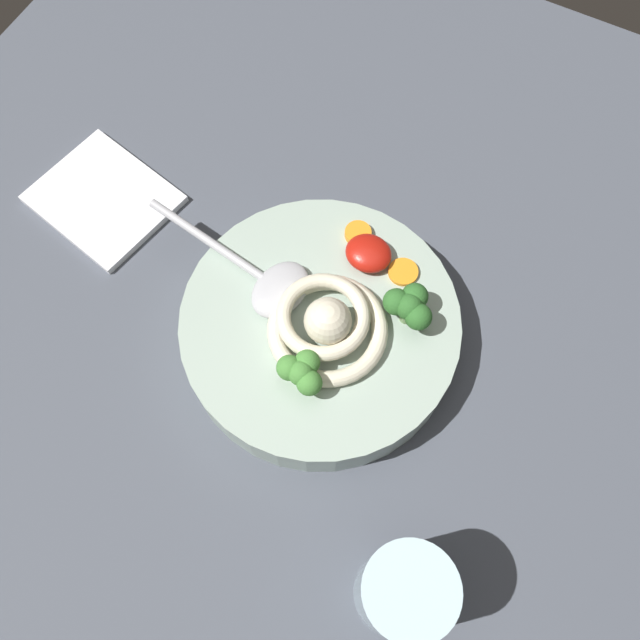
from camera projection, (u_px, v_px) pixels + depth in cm
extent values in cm
cube|color=#474C56|center=(337.00, 387.00, 63.12)|extent=(106.62, 106.62, 3.83)
cylinder|color=#9EB2A3|center=(320.00, 330.00, 60.88)|extent=(24.79, 24.79, 4.50)
cylinder|color=gold|center=(320.00, 329.00, 60.72)|extent=(21.82, 21.82, 4.14)
torus|color=beige|center=(328.00, 329.00, 57.70)|extent=(10.42, 10.42, 1.44)
torus|color=beige|center=(323.00, 316.00, 56.91)|extent=(11.16, 11.16, 1.29)
sphere|color=beige|center=(328.00, 321.00, 55.97)|extent=(4.04, 4.04, 4.04)
ellipsoid|color=#B7B7BC|center=(280.00, 289.00, 59.07)|extent=(5.25, 6.59, 1.60)
cylinder|color=#B7B7BC|center=(214.00, 245.00, 60.79)|extent=(14.95, 3.03, 0.80)
ellipsoid|color=#B2190F|center=(368.00, 253.00, 60.29)|extent=(4.23, 3.80, 1.90)
cylinder|color=#7A9E60|center=(301.00, 379.00, 56.10)|extent=(1.10, 1.10, 1.18)
sphere|color=#478938|center=(301.00, 373.00, 54.55)|extent=(2.16, 2.16, 2.16)
sphere|color=#478938|center=(289.00, 368.00, 54.93)|extent=(2.16, 2.16, 2.16)
sphere|color=#478938|center=(309.00, 383.00, 54.33)|extent=(2.16, 2.16, 2.16)
sphere|color=#478938|center=(307.00, 362.00, 55.07)|extent=(2.16, 2.16, 2.16)
cylinder|color=#7A9E60|center=(407.00, 315.00, 58.29)|extent=(1.19, 1.19, 1.28)
sphere|color=#2D6628|center=(409.00, 307.00, 56.62)|extent=(2.34, 2.34, 2.34)
sphere|color=#2D6628|center=(396.00, 302.00, 57.03)|extent=(2.34, 2.34, 2.34)
sphere|color=#2D6628|center=(418.00, 317.00, 56.38)|extent=(2.34, 2.34, 2.34)
sphere|color=#2D6628|center=(415.00, 296.00, 57.18)|extent=(2.34, 2.34, 2.34)
cylinder|color=orange|center=(403.00, 272.00, 60.39)|extent=(2.70, 2.70, 0.42)
cylinder|color=orange|center=(358.00, 234.00, 61.77)|extent=(2.45, 2.45, 0.69)
cylinder|color=silver|center=(403.00, 592.00, 49.46)|extent=(6.77, 6.77, 10.75)
cube|color=white|center=(104.00, 199.00, 68.44)|extent=(15.16, 13.49, 0.80)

